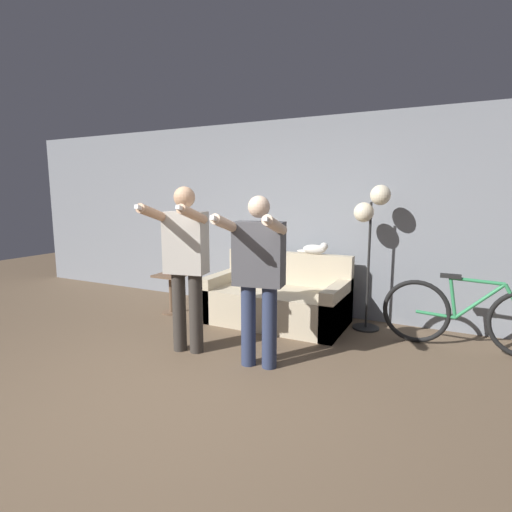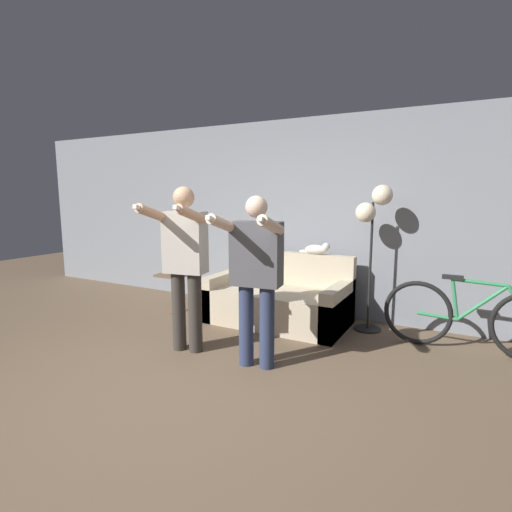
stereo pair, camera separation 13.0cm
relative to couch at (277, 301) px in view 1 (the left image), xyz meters
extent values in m
plane|color=brown|center=(0.03, -2.25, -0.27)|extent=(16.00, 16.00, 0.00)
cube|color=gray|center=(0.03, 0.61, 1.03)|extent=(10.00, 0.05, 2.60)
cube|color=beige|center=(0.00, -0.04, -0.06)|extent=(1.73, 0.94, 0.43)
cube|color=beige|center=(0.00, 0.36, 0.37)|extent=(1.73, 0.14, 0.42)
cube|color=beige|center=(-0.78, -0.04, 0.01)|extent=(0.16, 0.94, 0.57)
cube|color=beige|center=(0.78, -0.04, 0.01)|extent=(0.16, 0.94, 0.57)
cylinder|color=#38332D|center=(-0.53, -1.31, 0.14)|extent=(0.14, 0.14, 0.82)
cylinder|color=#38332D|center=(-0.34, -1.28, 0.14)|extent=(0.14, 0.14, 0.82)
cube|color=#B7B2A8|center=(-0.44, -1.30, 0.86)|extent=(0.45, 0.29, 0.62)
sphere|color=tan|center=(-0.44, -1.30, 1.31)|extent=(0.21, 0.21, 0.21)
cylinder|color=tan|center=(-0.59, -1.57, 1.16)|extent=(0.18, 0.51, 0.21)
cube|color=white|center=(-0.54, -1.81, 1.22)|extent=(0.06, 0.13, 0.06)
cylinder|color=tan|center=(-0.20, -1.50, 1.16)|extent=(0.18, 0.51, 0.21)
cube|color=white|center=(-0.15, -1.74, 1.22)|extent=(0.06, 0.13, 0.06)
cylinder|color=#2D3856|center=(0.28, -1.31, 0.12)|extent=(0.14, 0.14, 0.78)
cylinder|color=#2D3856|center=(0.48, -1.28, 0.12)|extent=(0.14, 0.14, 0.78)
cube|color=#4C4C51|center=(0.38, -1.30, 0.80)|extent=(0.49, 0.29, 0.59)
sphere|color=beige|center=(0.38, -1.30, 1.23)|extent=(0.20, 0.20, 0.20)
cylinder|color=beige|center=(0.20, -1.57, 1.09)|extent=(0.17, 0.51, 0.21)
cube|color=white|center=(0.24, -1.81, 1.15)|extent=(0.05, 0.13, 0.06)
cylinder|color=beige|center=(0.63, -1.50, 1.09)|extent=(0.17, 0.51, 0.21)
cube|color=white|center=(0.67, -1.74, 1.15)|extent=(0.05, 0.13, 0.06)
ellipsoid|color=silver|center=(0.36, 0.36, 0.64)|extent=(0.30, 0.13, 0.12)
sphere|color=silver|center=(0.49, 0.36, 0.68)|extent=(0.10, 0.10, 0.10)
ellipsoid|color=silver|center=(0.20, 0.38, 0.60)|extent=(0.17, 0.04, 0.04)
cone|color=silver|center=(0.47, 0.34, 0.72)|extent=(0.03, 0.03, 0.03)
cone|color=silver|center=(0.47, 0.37, 0.72)|extent=(0.03, 0.03, 0.03)
cylinder|color=black|center=(1.07, 0.24, -0.26)|extent=(0.32, 0.32, 0.02)
cylinder|color=black|center=(1.07, 0.24, 0.49)|extent=(0.03, 0.03, 1.52)
sphere|color=#F4E5C1|center=(1.17, 0.24, 1.33)|extent=(0.23, 0.23, 0.23)
sphere|color=#F4E5C1|center=(0.99, 0.24, 1.13)|extent=(0.23, 0.23, 0.23)
cylinder|color=brown|center=(-1.45, -0.30, -0.26)|extent=(0.27, 0.27, 0.02)
cylinder|color=brown|center=(-1.45, -0.30, -0.02)|extent=(0.06, 0.06, 0.51)
cube|color=brown|center=(-1.45, -0.30, 0.25)|extent=(0.38, 0.38, 0.03)
cylinder|color=#B7473D|center=(-1.49, -0.28, 0.31)|extent=(0.09, 0.09, 0.08)
torus|color=black|center=(1.64, 0.02, 0.08)|extent=(0.70, 0.05, 0.70)
cylinder|color=#338E56|center=(2.23, 0.02, 0.26)|extent=(0.44, 0.04, 0.43)
cylinder|color=#338E56|center=(1.99, 0.02, 0.27)|extent=(0.11, 0.04, 0.43)
cylinder|color=#338E56|center=(2.20, 0.02, 0.47)|extent=(0.49, 0.04, 0.05)
cylinder|color=#338E56|center=(1.83, 0.02, 0.07)|extent=(0.39, 0.04, 0.05)
cube|color=black|center=(1.95, 0.02, 0.50)|extent=(0.20, 0.07, 0.04)
camera|label=1|loc=(1.97, -4.51, 1.34)|focal=28.00mm
camera|label=2|loc=(2.08, -4.45, 1.34)|focal=28.00mm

